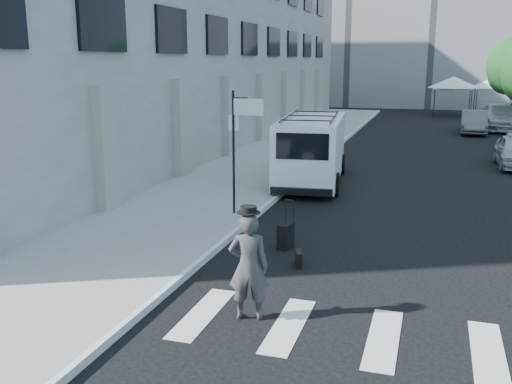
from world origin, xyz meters
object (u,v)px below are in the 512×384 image
Objects in this scene: briefcase at (299,259)px; cargo_van at (312,149)px; businessman at (249,267)px; parked_car_b at (474,122)px; suitcase at (286,236)px; parked_car_c at (500,117)px.

cargo_van is at bearing 82.87° from briefcase.
briefcase is at bearing -109.68° from businessman.
briefcase is (0.24, 2.82, -0.79)m from businessman.
briefcase is at bearing -85.80° from cargo_van.
suitcase is at bearing -100.84° from parked_car_b.
briefcase is 0.07× the size of cargo_van.
cargo_van is 1.53× the size of parked_car_b.
parked_car_b is at bearing -125.45° from parked_car_c.
cargo_van is (-1.61, 8.89, 1.08)m from briefcase.
businessman is at bearing -71.22° from suitcase.
cargo_van reaches higher than suitcase.
businessman is 2.94m from briefcase.
businessman is 32.43m from parked_car_c.
cargo_van is at bearing -114.68° from parked_car_c.
briefcase is 0.08× the size of parked_car_c.
businessman is at bearing -112.31° from briefcase.
parked_car_c is (8.32, 19.95, -0.41)m from cargo_van.
businessman is 0.45× the size of parked_car_b.
suitcase is 25.78m from parked_car_b.
parked_car_b reaches higher than suitcase.
businessman is at bearing -89.40° from cargo_van.
parked_car_c is (7.29, 27.77, 0.52)m from suitcase.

